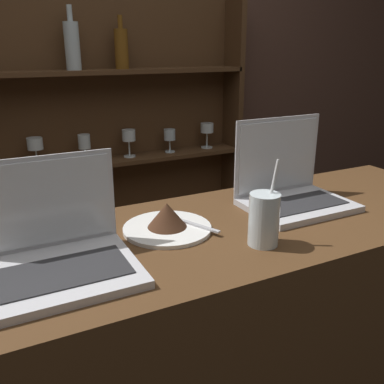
{
  "coord_description": "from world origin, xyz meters",
  "views": [
    {
      "loc": [
        -0.43,
        -0.61,
        1.48
      ],
      "look_at": [
        0.03,
        0.29,
        1.13
      ],
      "focal_mm": 40.0,
      "sensor_mm": 36.0,
      "label": 1
    }
  ],
  "objects_px": {
    "laptop_near": "(59,248)",
    "water_glass": "(264,219)",
    "cake_plate": "(167,221)",
    "laptop_far": "(290,186)"
  },
  "relations": [
    {
      "from": "laptop_near",
      "to": "cake_plate",
      "type": "xyz_separation_m",
      "value": [
        0.28,
        0.08,
        -0.02
      ]
    },
    {
      "from": "laptop_near",
      "to": "laptop_far",
      "type": "height_order",
      "value": "laptop_far"
    },
    {
      "from": "laptop_far",
      "to": "cake_plate",
      "type": "height_order",
      "value": "laptop_far"
    },
    {
      "from": "laptop_near",
      "to": "water_glass",
      "type": "xyz_separation_m",
      "value": [
        0.45,
        -0.09,
        0.02
      ]
    },
    {
      "from": "laptop_near",
      "to": "laptop_far",
      "type": "xyz_separation_m",
      "value": [
        0.68,
        0.09,
        0.01
      ]
    },
    {
      "from": "laptop_near",
      "to": "water_glass",
      "type": "relative_size",
      "value": 1.44
    },
    {
      "from": "cake_plate",
      "to": "water_glass",
      "type": "bearing_deg",
      "value": -45.91
    },
    {
      "from": "water_glass",
      "to": "laptop_near",
      "type": "bearing_deg",
      "value": 168.11
    },
    {
      "from": "laptop_far",
      "to": "cake_plate",
      "type": "xyz_separation_m",
      "value": [
        -0.4,
        -0.01,
        -0.03
      ]
    },
    {
      "from": "laptop_near",
      "to": "water_glass",
      "type": "bearing_deg",
      "value": -11.89
    }
  ]
}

